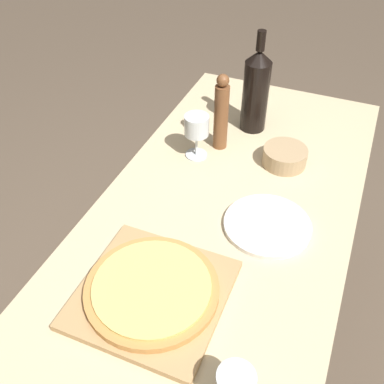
# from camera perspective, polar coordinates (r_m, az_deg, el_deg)

# --- Properties ---
(ground_plane) EXTENTS (12.00, 12.00, 0.00)m
(ground_plane) POSITION_cam_1_polar(r_m,az_deg,el_deg) (1.86, 2.15, -21.15)
(ground_plane) COLOR brown
(dining_table) EXTENTS (0.70, 1.64, 0.77)m
(dining_table) POSITION_cam_1_polar(r_m,az_deg,el_deg) (1.30, 2.89, -7.55)
(dining_table) COLOR #CCB78E
(dining_table) RESTS_ON ground_plane
(cutting_board) EXTENTS (0.33, 0.33, 0.02)m
(cutting_board) POSITION_cam_1_polar(r_m,az_deg,el_deg) (1.07, -5.05, -12.77)
(cutting_board) COLOR tan
(cutting_board) RESTS_ON dining_table
(pizza) EXTENTS (0.31, 0.31, 0.02)m
(pizza) POSITION_cam_1_polar(r_m,az_deg,el_deg) (1.05, -5.12, -12.12)
(pizza) COLOR #C68947
(pizza) RESTS_ON cutting_board
(wine_bottle) EXTENTS (0.09, 0.09, 0.34)m
(wine_bottle) POSITION_cam_1_polar(r_m,az_deg,el_deg) (1.53, 8.11, 12.68)
(wine_bottle) COLOR black
(wine_bottle) RESTS_ON dining_table
(pepper_mill) EXTENTS (0.05, 0.05, 0.26)m
(pepper_mill) POSITION_cam_1_polar(r_m,az_deg,el_deg) (1.43, 3.73, 9.90)
(pepper_mill) COLOR brown
(pepper_mill) RESTS_ON dining_table
(wine_glass) EXTENTS (0.08, 0.08, 0.15)m
(wine_glass) POSITION_cam_1_polar(r_m,az_deg,el_deg) (1.40, 0.59, 8.21)
(wine_glass) COLOR silver
(wine_glass) RESTS_ON dining_table
(small_bowl) EXTENTS (0.14, 0.14, 0.06)m
(small_bowl) POSITION_cam_1_polar(r_m,az_deg,el_deg) (1.44, 11.69, 4.44)
(small_bowl) COLOR tan
(small_bowl) RESTS_ON dining_table
(dinner_plate) EXTENTS (0.24, 0.24, 0.01)m
(dinner_plate) POSITION_cam_1_polar(r_m,az_deg,el_deg) (1.23, 9.55, -4.16)
(dinner_plate) COLOR silver
(dinner_plate) RESTS_ON dining_table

